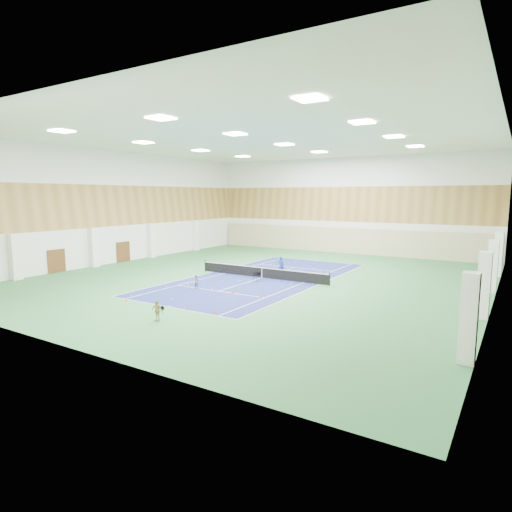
{
  "coord_description": "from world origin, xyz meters",
  "views": [
    {
      "loc": [
        19.31,
        -31.93,
        7.2
      ],
      "look_at": [
        -0.28,
        -0.53,
        2.0
      ],
      "focal_mm": 30.0,
      "sensor_mm": 36.0,
      "label": 1
    }
  ],
  "objects_px": {
    "coach": "(281,265)",
    "child_court": "(196,282)",
    "tennis_net": "(262,272)",
    "child_apron": "(157,310)",
    "ball_cart": "(257,277)"
  },
  "relations": [
    {
      "from": "ball_cart",
      "to": "coach",
      "type": "bearing_deg",
      "value": 93.45
    },
    {
      "from": "child_apron",
      "to": "ball_cart",
      "type": "height_order",
      "value": "child_apron"
    },
    {
      "from": "child_apron",
      "to": "ball_cart",
      "type": "distance_m",
      "value": 12.86
    },
    {
      "from": "child_court",
      "to": "child_apron",
      "type": "relative_size",
      "value": 0.89
    },
    {
      "from": "tennis_net",
      "to": "child_court",
      "type": "bearing_deg",
      "value": -106.74
    },
    {
      "from": "child_court",
      "to": "tennis_net",
      "type": "bearing_deg",
      "value": 72.8
    },
    {
      "from": "tennis_net",
      "to": "child_apron",
      "type": "xyz_separation_m",
      "value": [
        1.67,
        -14.53,
        0.08
      ]
    },
    {
      "from": "coach",
      "to": "ball_cart",
      "type": "distance_m",
      "value": 4.13
    },
    {
      "from": "child_court",
      "to": "child_apron",
      "type": "xyz_separation_m",
      "value": [
        3.66,
        -7.91,
        0.07
      ]
    },
    {
      "from": "tennis_net",
      "to": "child_court",
      "type": "distance_m",
      "value": 6.91
    },
    {
      "from": "coach",
      "to": "child_court",
      "type": "xyz_separation_m",
      "value": [
        -2.62,
        -9.0,
        -0.27
      ]
    },
    {
      "from": "coach",
      "to": "tennis_net",
      "type": "bearing_deg",
      "value": 77.95
    },
    {
      "from": "tennis_net",
      "to": "child_court",
      "type": "height_order",
      "value": "child_court"
    },
    {
      "from": "coach",
      "to": "child_apron",
      "type": "xyz_separation_m",
      "value": [
        1.04,
        -16.92,
        -0.2
      ]
    },
    {
      "from": "tennis_net",
      "to": "coach",
      "type": "height_order",
      "value": "coach"
    }
  ]
}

